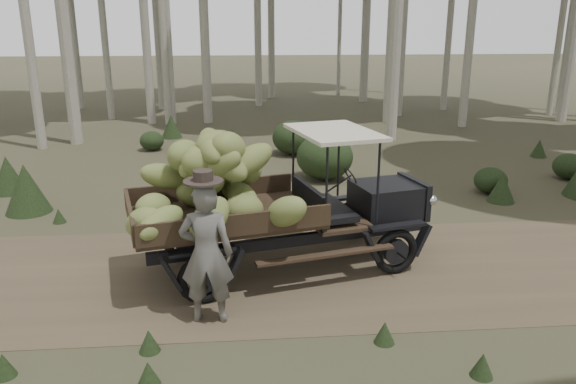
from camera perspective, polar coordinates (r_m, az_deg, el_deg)
name	(u,v)px	position (r m, az deg, el deg)	size (l,w,h in m)	color
ground	(232,274)	(9.26, -5.73, -8.32)	(120.00, 120.00, 0.00)	#473D2B
dirt_track	(232,274)	(9.26, -5.73, -8.30)	(70.00, 4.00, 0.01)	brown
banana_truck	(244,187)	(8.78, -4.46, 0.49)	(5.18, 3.09, 2.50)	black
farmer	(206,252)	(7.56, -8.29, -6.07)	(0.74, 0.55, 2.13)	#5B5953
undergrowth	(314,275)	(7.93, 2.64, -8.47)	(21.19, 23.22, 1.35)	#233319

